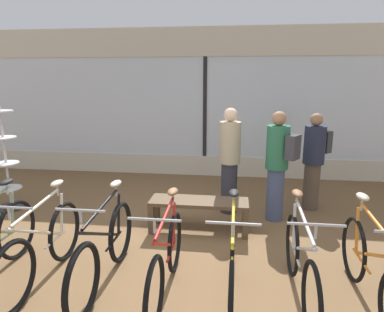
# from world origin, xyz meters

# --- Properties ---
(ground_plane) EXTENTS (24.00, 24.00, 0.00)m
(ground_plane) POSITION_xyz_m (0.00, 0.00, 0.00)
(ground_plane) COLOR brown
(shop_back_wall) EXTENTS (12.00, 0.08, 3.20)m
(shop_back_wall) POSITION_xyz_m (0.00, 3.80, 1.64)
(shop_back_wall) COLOR beige
(shop_back_wall) RESTS_ON ground_plane
(bicycle_left) EXTENTS (0.46, 1.71, 1.04)m
(bicycle_left) POSITION_xyz_m (-1.34, -0.55, 0.39)
(bicycle_left) COLOR black
(bicycle_left) RESTS_ON ground_plane
(bicycle_center_left) EXTENTS (0.46, 1.77, 1.04)m
(bicycle_center_left) POSITION_xyz_m (-0.66, -0.52, 0.39)
(bicycle_center_left) COLOR black
(bicycle_center_left) RESTS_ON ground_plane
(bicycle_center) EXTENTS (0.46, 1.67, 1.02)m
(bicycle_center) POSITION_xyz_m (0.02, -0.62, 0.38)
(bicycle_center) COLOR black
(bicycle_center) RESTS_ON ground_plane
(bicycle_center_right) EXTENTS (0.46, 1.68, 1.01)m
(bicycle_center_right) POSITION_xyz_m (0.68, -0.55, 0.37)
(bicycle_center_right) COLOR black
(bicycle_center_right) RESTS_ON ground_plane
(bicycle_right) EXTENTS (0.46, 1.72, 1.03)m
(bicycle_right) POSITION_xyz_m (1.34, -0.54, 0.39)
(bicycle_right) COLOR black
(bicycle_right) RESTS_ON ground_plane
(bicycle_far_right) EXTENTS (0.46, 1.77, 1.03)m
(bicycle_far_right) POSITION_xyz_m (1.99, -0.59, 0.39)
(bicycle_far_right) COLOR black
(bicycle_far_right) RESTS_ON ground_plane
(accessory_rack) EXTENTS (0.48, 0.48, 1.74)m
(accessory_rack) POSITION_xyz_m (-3.08, 1.38, 0.72)
(accessory_rack) COLOR #333333
(accessory_rack) RESTS_ON ground_plane
(display_bench) EXTENTS (1.40, 0.44, 0.46)m
(display_bench) POSITION_xyz_m (0.19, 0.91, 0.38)
(display_bench) COLOR brown
(display_bench) RESTS_ON ground_plane
(customer_near_rack) EXTENTS (0.46, 0.46, 1.71)m
(customer_near_rack) POSITION_xyz_m (0.60, 1.68, 0.90)
(customer_near_rack) COLOR #2D2D38
(customer_near_rack) RESTS_ON ground_plane
(customer_by_window) EXTENTS (0.55, 0.54, 1.61)m
(customer_by_window) POSITION_xyz_m (1.97, 2.01, 0.87)
(customer_by_window) COLOR brown
(customer_by_window) RESTS_ON ground_plane
(customer_mid_floor) EXTENTS (0.56, 0.51, 1.69)m
(customer_mid_floor) POSITION_xyz_m (1.32, 1.45, 0.91)
(customer_mid_floor) COLOR #424C6B
(customer_mid_floor) RESTS_ON ground_plane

